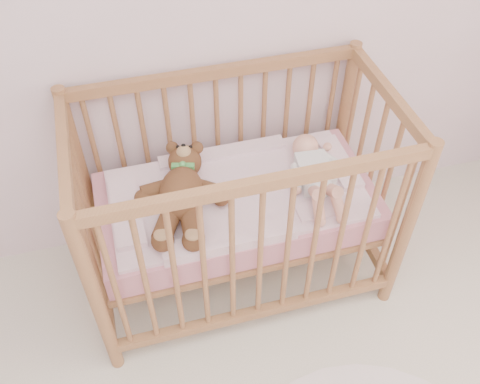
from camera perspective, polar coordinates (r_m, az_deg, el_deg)
name	(u,v)px	position (r m, az deg, el deg)	size (l,w,h in m)	color
crib	(237,203)	(2.39, -0.32, -1.17)	(1.36, 0.76, 1.00)	#A07544
mattress	(237,205)	(2.40, -0.32, -1.41)	(1.22, 0.62, 0.13)	#D08293
blanket	(237,194)	(2.34, -0.33, -0.17)	(1.10, 0.58, 0.06)	#F2A6BF
baby	(315,170)	(2.37, 7.98, 2.37)	(0.26, 0.54, 0.13)	silver
teddy_bear	(182,194)	(2.24, -6.24, -0.22)	(0.42, 0.59, 0.16)	brown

